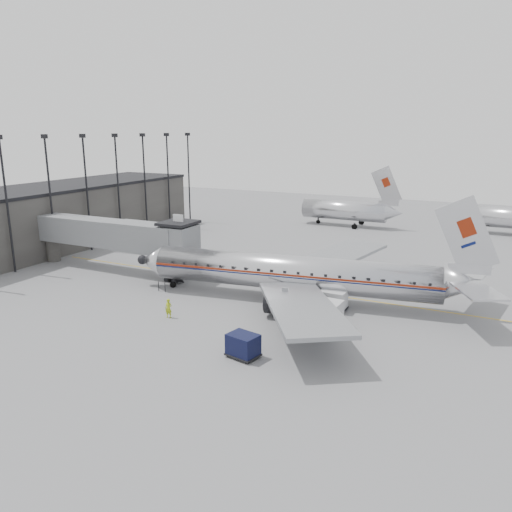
{
  "coord_description": "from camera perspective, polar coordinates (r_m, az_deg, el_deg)",
  "views": [
    {
      "loc": [
        21.23,
        -38.99,
        15.78
      ],
      "look_at": [
        -0.55,
        5.45,
        3.2
      ],
      "focal_mm": 35.0,
      "sensor_mm": 36.0,
      "label": 1
    }
  ],
  "objects": [
    {
      "name": "jet_bridge",
      "position": [
        58.22,
        -15.2,
        2.27
      ],
      "size": [
        21.0,
        6.2,
        7.1
      ],
      "color": "#57595C",
      "rests_on": "ground"
    },
    {
      "name": "distant_aircraft_near",
      "position": [
        85.2,
        10.16,
        5.23
      ],
      "size": [
        16.39,
        3.2,
        10.26
      ],
      "color": "silver",
      "rests_on": "ground"
    },
    {
      "name": "ramp_worker",
      "position": [
        43.75,
        -9.97,
        -5.92
      ],
      "size": [
        0.66,
        0.48,
        1.69
      ],
      "primitive_type": "imported",
      "rotation": [
        0.0,
        0.0,
        0.13
      ],
      "color": "#A1B815",
      "rests_on": "ground"
    },
    {
      "name": "terminal",
      "position": [
        74.76,
        -22.08,
        4.15
      ],
      "size": [
        12.0,
        46.0,
        8.0
      ],
      "primitive_type": "cube",
      "color": "#3C3937",
      "rests_on": "ground"
    },
    {
      "name": "floodlight_masts",
      "position": [
        71.64,
        -17.1,
        7.7
      ],
      "size": [
        0.9,
        42.25,
        15.25
      ],
      "color": "black",
      "rests_on": "ground"
    },
    {
      "name": "apron_line",
      "position": [
        51.04,
        3.86,
        -3.77
      ],
      "size": [
        60.0,
        0.15,
        0.01
      ],
      "primitive_type": "cube",
      "rotation": [
        0.0,
        0.0,
        1.57
      ],
      "color": "gold",
      "rests_on": "ground"
    },
    {
      "name": "ground",
      "position": [
        47.11,
        -2.33,
        -5.32
      ],
      "size": [
        160.0,
        160.0,
        0.0
      ],
      "primitive_type": "plane",
      "color": "slate",
      "rests_on": "ground"
    },
    {
      "name": "baggage_cart_navy",
      "position": [
        35.96,
        -1.49,
        -10.15
      ],
      "size": [
        2.51,
        2.11,
        1.73
      ],
      "rotation": [
        0.0,
        0.0,
        -0.22
      ],
      "color": "black",
      "rests_on": "ground"
    },
    {
      "name": "baggage_cart_white",
      "position": [
        45.3,
        8.83,
        -4.98
      ],
      "size": [
        2.39,
        1.84,
        1.84
      ],
      "rotation": [
        0.0,
        0.0,
        -0.02
      ],
      "color": "silver",
      "rests_on": "ground"
    },
    {
      "name": "service_van",
      "position": [
        41.78,
        6.6,
        -6.28
      ],
      "size": [
        4.9,
        2.12,
        2.26
      ],
      "rotation": [
        0.0,
        0.0,
        -0.05
      ],
      "color": "silver",
      "rests_on": "ground"
    },
    {
      "name": "airliner",
      "position": [
        46.92,
        5.0,
        -2.0
      ],
      "size": [
        33.62,
        30.94,
        10.67
      ],
      "rotation": [
        0.0,
        0.0,
        0.15
      ],
      "color": "silver",
      "rests_on": "ground"
    }
  ]
}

